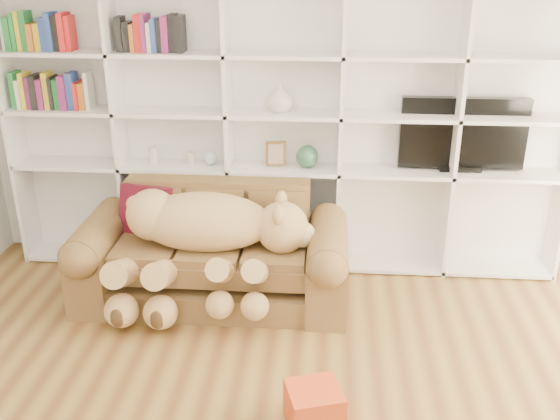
# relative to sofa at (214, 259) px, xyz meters

# --- Properties ---
(wall_back) EXTENTS (5.00, 0.02, 2.70)m
(wall_back) POSITION_rel_sofa_xyz_m (0.49, 0.79, 1.03)
(wall_back) COLOR silver
(wall_back) RESTS_ON floor
(bookshelf) EXTENTS (4.43, 0.35, 2.40)m
(bookshelf) POSITION_rel_sofa_xyz_m (0.25, 0.65, 0.99)
(bookshelf) COLOR white
(bookshelf) RESTS_ON floor
(sofa) EXTENTS (2.01, 0.87, 0.85)m
(sofa) POSITION_rel_sofa_xyz_m (0.00, 0.00, 0.00)
(sofa) COLOR brown
(sofa) RESTS_ON floor
(teddy_bear) EXTENTS (1.45, 0.81, 0.84)m
(teddy_bear) POSITION_rel_sofa_xyz_m (-0.03, -0.17, 0.26)
(teddy_bear) COLOR tan
(teddy_bear) RESTS_ON sofa
(throw_pillow) EXTENTS (0.45, 0.33, 0.42)m
(throw_pillow) POSITION_rel_sofa_xyz_m (-0.53, 0.14, 0.31)
(throw_pillow) COLOR #580F25
(throw_pillow) RESTS_ON sofa
(gift_box) EXTENTS (0.36, 0.35, 0.24)m
(gift_box) POSITION_rel_sofa_xyz_m (0.80, -1.36, -0.20)
(gift_box) COLOR #CD451B
(gift_box) RESTS_ON floor
(tv) EXTENTS (0.97, 0.18, 0.58)m
(tv) POSITION_rel_sofa_xyz_m (1.88, 0.64, 0.83)
(tv) COLOR black
(tv) RESTS_ON bookshelf
(picture_frame) EXTENTS (0.16, 0.05, 0.20)m
(picture_frame) POSITION_rel_sofa_xyz_m (0.43, 0.59, 0.66)
(picture_frame) COLOR brown
(picture_frame) RESTS_ON bookshelf
(green_vase) EXTENTS (0.18, 0.18, 0.18)m
(green_vase) POSITION_rel_sofa_xyz_m (0.68, 0.59, 0.64)
(green_vase) COLOR #315F42
(green_vase) RESTS_ON bookshelf
(figurine_tall) EXTENTS (0.08, 0.08, 0.14)m
(figurine_tall) POSITION_rel_sofa_xyz_m (-0.58, 0.59, 0.61)
(figurine_tall) COLOR beige
(figurine_tall) RESTS_ON bookshelf
(figurine_short) EXTENTS (0.06, 0.06, 0.10)m
(figurine_short) POSITION_rel_sofa_xyz_m (-0.27, 0.59, 0.60)
(figurine_short) COLOR beige
(figurine_short) RESTS_ON bookshelf
(snow_globe) EXTENTS (0.11, 0.11, 0.11)m
(snow_globe) POSITION_rel_sofa_xyz_m (-0.11, 0.59, 0.61)
(snow_globe) COLOR silver
(snow_globe) RESTS_ON bookshelf
(shelf_vase) EXTENTS (0.26, 0.26, 0.21)m
(shelf_vase) POSITION_rel_sofa_xyz_m (0.45, 0.59, 1.10)
(shelf_vase) COLOR beige
(shelf_vase) RESTS_ON bookshelf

